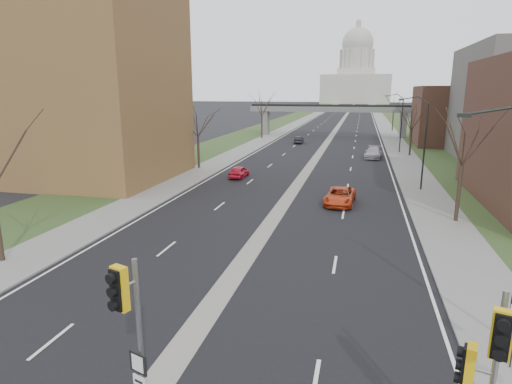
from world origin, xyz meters
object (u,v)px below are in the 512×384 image
at_px(car_right_near, 340,196).
at_px(car_right_mid, 373,153).
at_px(signal_pole_right, 486,365).
at_px(car_left_near, 239,172).
at_px(signal_pole_median, 130,321).
at_px(car_left_far, 299,140).

height_order(car_right_near, car_right_mid, car_right_mid).
height_order(signal_pole_right, car_right_mid, signal_pole_right).
bearing_deg(car_left_near, signal_pole_right, 115.58).
bearing_deg(signal_pole_median, car_right_mid, 101.43).
height_order(signal_pole_median, car_left_far, signal_pole_median).
bearing_deg(car_right_mid, car_left_near, -123.59).
bearing_deg(signal_pole_right, signal_pole_median, -159.85).
height_order(signal_pole_median, car_left_near, signal_pole_median).
distance_m(signal_pole_right, car_left_near, 38.29).
bearing_deg(car_left_far, car_right_mid, 130.96).
xyz_separation_m(car_right_near, car_right_mid, (3.24, 26.57, 0.08)).
bearing_deg(car_left_near, signal_pole_median, 102.87).
bearing_deg(car_right_near, car_right_mid, 87.10).
bearing_deg(car_left_far, signal_pole_median, 94.48).
distance_m(signal_pole_median, car_left_far, 67.96).
relative_size(car_left_near, car_right_mid, 0.71).
relative_size(signal_pole_median, car_left_far, 1.37).
bearing_deg(signal_pole_right, car_right_near, 115.54).
xyz_separation_m(signal_pole_right, car_right_mid, (-1.20, 52.57, -2.57)).
bearing_deg(car_right_near, car_left_near, 146.16).
height_order(signal_pole_right, car_left_near, signal_pole_right).
distance_m(signal_pole_right, car_right_mid, 52.65).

